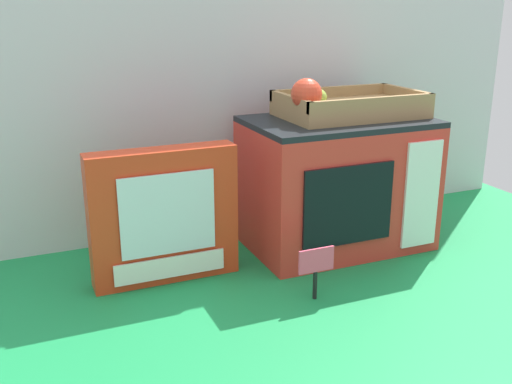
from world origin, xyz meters
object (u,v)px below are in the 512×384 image
Objects in this scene: toy_microwave at (337,183)px; food_groups_crate at (343,106)px; cookie_set_box at (164,216)px; price_sign at (316,266)px.

toy_microwave is 0.17m from food_groups_crate.
food_groups_crate is 0.45m from cookie_set_box.
food_groups_crate is at bearing 51.48° from price_sign.
toy_microwave is 0.28m from price_sign.
food_groups_crate is (0.02, 0.01, 0.17)m from toy_microwave.
cookie_set_box is at bearing -174.51° from food_groups_crate.
food_groups_crate is 3.08× the size of price_sign.
food_groups_crate is 0.38m from price_sign.
food_groups_crate reaches higher than toy_microwave.
toy_microwave is 1.36× the size of cookie_set_box.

